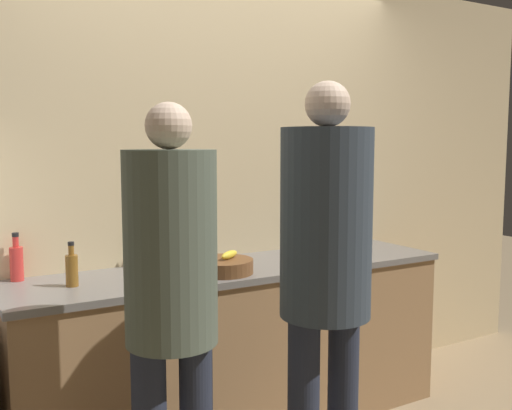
{
  "coord_description": "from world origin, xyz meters",
  "views": [
    {
      "loc": [
        -1.43,
        -2.33,
        1.56
      ],
      "look_at": [
        0.0,
        0.14,
        1.25
      ],
      "focal_mm": 40.0,
      "sensor_mm": 36.0,
      "label": 1
    }
  ],
  "objects": [
    {
      "name": "utensil_crock",
      "position": [
        -0.38,
        0.51,
        0.97
      ],
      "size": [
        0.09,
        0.09,
        0.28
      ],
      "color": "silver",
      "rests_on": "counter"
    },
    {
      "name": "bottle_amber",
      "position": [
        -0.87,
        0.33,
        0.98
      ],
      "size": [
        0.06,
        0.06,
        0.21
      ],
      "color": "brown",
      "rests_on": "counter"
    },
    {
      "name": "fruit_bowl",
      "position": [
        -0.15,
        0.23,
        0.94
      ],
      "size": [
        0.31,
        0.31,
        0.11
      ],
      "color": "brown",
      "rests_on": "counter"
    },
    {
      "name": "person_left",
      "position": [
        -0.67,
        -0.39,
        1.02
      ],
      "size": [
        0.34,
        0.34,
        1.71
      ],
      "color": "#232838",
      "rests_on": "ground_plane"
    },
    {
      "name": "cup_blue",
      "position": [
        0.45,
        0.2,
        0.95
      ],
      "size": [
        0.09,
        0.09,
        0.1
      ],
      "color": "#335184",
      "rests_on": "counter"
    },
    {
      "name": "bottle_green",
      "position": [
        -0.4,
        0.41,
        0.96
      ],
      "size": [
        0.06,
        0.06,
        0.16
      ],
      "color": "#236033",
      "rests_on": "counter"
    },
    {
      "name": "bottle_red",
      "position": [
        -1.08,
        0.58,
        0.99
      ],
      "size": [
        0.06,
        0.06,
        0.23
      ],
      "color": "red",
      "rests_on": "counter"
    },
    {
      "name": "wall_back",
      "position": [
        0.0,
        0.66,
        1.3
      ],
      "size": [
        5.2,
        0.06,
        2.6
      ],
      "color": "#D6BC8C",
      "rests_on": "ground_plane"
    },
    {
      "name": "person_center",
      "position": [
        -0.06,
        -0.52,
        1.09
      ],
      "size": [
        0.37,
        0.37,
        1.81
      ],
      "color": "#232838",
      "rests_on": "ground_plane"
    },
    {
      "name": "counter",
      "position": [
        0.0,
        0.35,
        0.45
      ],
      "size": [
        2.41,
        0.64,
        0.9
      ],
      "color": "#9E754C",
      "rests_on": "ground_plane"
    }
  ]
}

